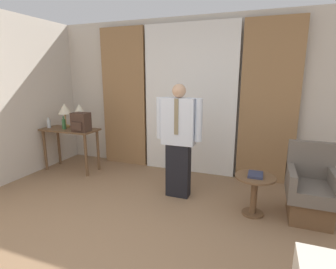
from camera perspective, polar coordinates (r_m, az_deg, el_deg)
wall_back at (r=4.73m, az=5.10°, el=8.19°), size 10.00×0.06×2.70m
curtain_sheer_center at (r=4.62m, az=4.65°, el=7.33°), size 1.63×0.06×2.58m
curtain_drape_left at (r=5.12m, az=-9.59°, el=7.75°), size 0.89×0.06×2.58m
curtain_drape_right at (r=4.44m, az=21.09°, el=6.30°), size 0.89×0.06×2.58m
desk at (r=5.08m, az=-20.47°, el=-0.46°), size 1.03×0.47×0.78m
table_lamp_left at (r=5.18m, az=-21.59°, el=5.06°), size 0.23×0.23×0.45m
table_lamp_right at (r=4.97m, az=-18.72°, el=4.98°), size 0.23×0.23×0.45m
bottle_near_edge at (r=5.05m, az=-21.72°, el=2.16°), size 0.06×0.06×0.23m
bottle_by_lamp at (r=5.30m, az=-24.51°, el=2.19°), size 0.07×0.07×0.19m
backpack at (r=4.73m, az=-18.44°, el=2.55°), size 0.28×0.24×0.32m
person at (r=3.67m, az=2.32°, el=-0.69°), size 0.66×0.22×1.62m
armchair at (r=3.70m, az=28.52°, el=-10.92°), size 0.54×0.63×0.92m
side_table at (r=3.50m, az=18.30°, el=-11.08°), size 0.49×0.49×0.52m
book at (r=3.44m, az=18.51°, el=-8.31°), size 0.18×0.23×0.03m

